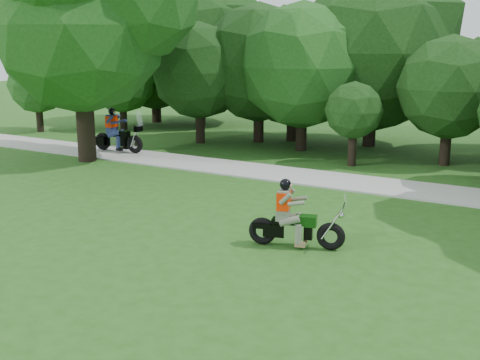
% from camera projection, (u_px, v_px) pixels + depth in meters
% --- Properties ---
extents(ground, '(100.00, 100.00, 0.00)m').
position_uv_depth(ground, '(242.00, 265.00, 12.44)').
color(ground, '#244F16').
rests_on(ground, ground).
extents(walkway, '(60.00, 2.20, 0.06)m').
position_uv_depth(walkway, '(366.00, 184.00, 19.19)').
color(walkway, '#A4A49F').
rests_on(walkway, ground).
extents(tree_line, '(40.03, 12.50, 7.72)m').
position_uv_depth(tree_line, '(463.00, 62.00, 23.31)').
color(tree_line, black).
rests_on(tree_line, ground).
extents(big_tree_west, '(8.64, 6.56, 9.96)m').
position_uv_depth(big_tree_west, '(85.00, 5.00, 21.99)').
color(big_tree_west, black).
rests_on(big_tree_west, ground).
extents(chopper_motorcycle, '(2.16, 0.93, 1.56)m').
position_uv_depth(chopper_motorcycle, '(292.00, 222.00, 13.40)').
color(chopper_motorcycle, black).
rests_on(chopper_motorcycle, ground).
extents(touring_motorcycle, '(2.34, 0.75, 1.78)m').
position_uv_depth(touring_motorcycle, '(115.00, 136.00, 24.47)').
color(touring_motorcycle, black).
rests_on(touring_motorcycle, walkway).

